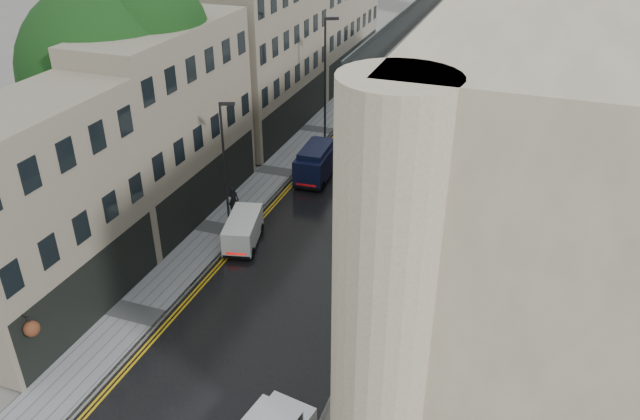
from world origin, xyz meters
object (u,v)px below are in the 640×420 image
Objects in this scene: tree_near at (113,99)px; white_lorry at (415,110)px; white_van at (225,242)px; cream_bus at (349,169)px; lamp_post_near at (225,168)px; lamp_post_far at (325,81)px; pedestrian at (234,200)px; navy_van at (297,169)px; tree_far at (225,55)px.

tree_near is 22.77m from white_lorry.
white_lorry is 2.20× the size of white_van.
white_lorry reaches higher than cream_bus.
lamp_post_near is (-7.00, -17.68, 1.76)m from white_lorry.
white_van is 0.41× the size of lamp_post_far.
lamp_post_far is (1.20, 13.07, 3.65)m from pedestrian.
pedestrian is at bearing -116.61° from navy_van.
navy_van is 0.52× the size of lamp_post_far.
cream_bus is at bearing -29.15° from tree_far.
lamp_post_near reaches higher than white_lorry.
white_van is at bearing -96.34° from navy_van.
lamp_post_near is 0.83× the size of lamp_post_far.
navy_van is at bearing 34.78° from tree_near.
tree_far is 1.65× the size of lamp_post_near.
lamp_post_far is at bearing 77.74° from white_van.
tree_near reaches higher than lamp_post_near.
lamp_post_far reaches higher than cream_bus.
lamp_post_far reaches higher than navy_van.
tree_far is at bearing -77.12° from pedestrian.
pedestrian is (-1.60, 4.23, 0.16)m from white_van.
navy_van is at bearing 72.99° from white_van.
white_van is (7.90, -16.05, -5.38)m from tree_far.
tree_near is at bearing 146.03° from white_van.
tree_near reaches higher than tree_far.
navy_van is at bearing -39.34° from tree_far.
tree_far is (0.30, 13.00, -0.72)m from tree_near.
tree_far is 12.01m from navy_van.
pedestrian is at bearing -138.38° from cream_bus.
cream_bus is 2.63× the size of navy_van.
white_lorry is at bearing 48.82° from lamp_post_near.
tree_near is 7.76× the size of pedestrian.
tree_far is at bearing 102.63° from white_van.
white_van is 17.73m from lamp_post_far.
cream_bus is 3.56m from navy_van.
cream_bus is 7.68m from pedestrian.
tree_far is 7.76m from lamp_post_far.
tree_near is 3.77× the size of white_van.
lamp_post_far reaches higher than lamp_post_near.
cream_bus is 8.80m from lamp_post_near.
pedestrian is at bearing 10.20° from tree_near.
tree_near is at bearing -148.12° from navy_van.
lamp_post_far is (-6.32, -2.95, 2.52)m from white_lorry.
tree_near is 8.95m from pedestrian.
white_lorry is at bearing 0.07° from lamp_post_far.
white_van is (-5.92, -20.25, -1.29)m from white_lorry.
white_van is 9.15m from navy_van.
tree_near reaches higher than white_van.
lamp_post_near is (6.82, -13.47, -2.33)m from tree_far.
lamp_post_near is (-5.14, -6.80, 2.19)m from cream_bus.
lamp_post_far reaches higher than white_van.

